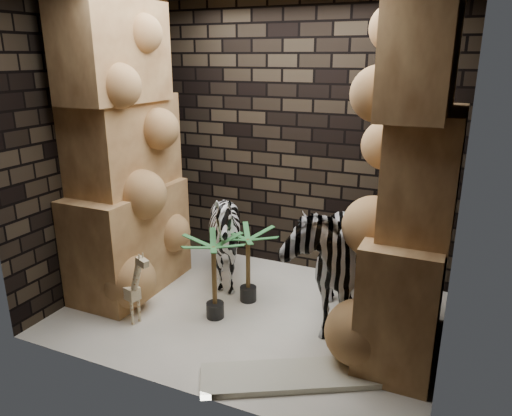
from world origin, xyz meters
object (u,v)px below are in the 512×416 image
at_px(zebra_right, 326,245).
at_px(surfboard, 301,375).
at_px(zebra_left, 225,242).
at_px(palm_back, 214,278).
at_px(palm_front, 248,266).
at_px(giraffe_toy, 127,283).

height_order(zebra_right, surfboard, zebra_right).
distance_m(zebra_right, zebra_left, 1.21).
distance_m(zebra_left, surfboard, 1.79).
height_order(palm_back, surfboard, palm_back).
distance_m(palm_front, palm_back, 0.46).
bearing_deg(palm_front, zebra_left, 151.38).
relative_size(zebra_right, giraffe_toy, 1.97).
bearing_deg(zebra_right, giraffe_toy, -169.35).
bearing_deg(zebra_right, zebra_left, 154.74).
height_order(zebra_right, giraffe_toy, zebra_right).
height_order(palm_front, surfboard, palm_front).
distance_m(zebra_right, palm_front, 0.88).
bearing_deg(giraffe_toy, zebra_left, 78.59).
xyz_separation_m(zebra_right, surfboard, (0.11, -0.93, -0.73)).
xyz_separation_m(palm_front, palm_back, (-0.15, -0.43, 0.03)).
distance_m(zebra_right, palm_back, 1.08).
height_order(zebra_right, palm_front, zebra_right).
bearing_deg(surfboard, zebra_right, 67.37).
xyz_separation_m(zebra_left, palm_front, (0.36, -0.20, -0.13)).
bearing_deg(palm_back, giraffe_toy, -152.76).
bearing_deg(giraffe_toy, palm_front, 58.43).
bearing_deg(palm_back, surfboard, -26.77).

